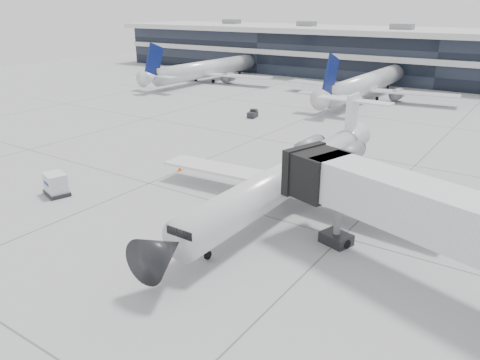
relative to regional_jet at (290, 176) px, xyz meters
The scene contains 9 objects.
ground 5.54m from the regional_jet, 139.15° to the right, with size 220.00×220.00×0.00m, color #969699.
terminal 78.92m from the regional_jet, 92.69° to the left, with size 170.00×22.00×10.00m, color black.
bg_jet_left 71.15m from the regional_jet, 133.23° to the left, with size 32.00×40.00×9.60m, color silver, non-canonical shape.
bg_jet_center 53.17m from the regional_jet, 102.73° to the left, with size 32.00×40.00×9.60m, color silver, non-canonical shape.
regional_jet is the anchor object (origin of this frame).
jet_bridge 15.18m from the regional_jet, 26.04° to the right, with size 20.42×9.48×6.67m.
cargo_uld 21.19m from the regional_jet, 151.64° to the right, with size 2.87×2.45×2.00m.
traffic_cone 13.91m from the regional_jet, behind, with size 0.48×0.48×0.61m.
far_tug 33.66m from the regional_jet, 128.12° to the left, with size 1.46×2.10×1.23m.
Camera 1 is at (21.26, -30.14, 16.34)m, focal length 35.00 mm.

